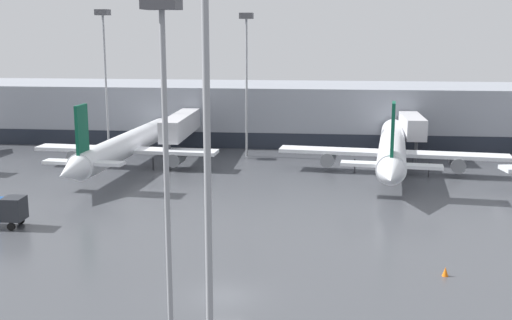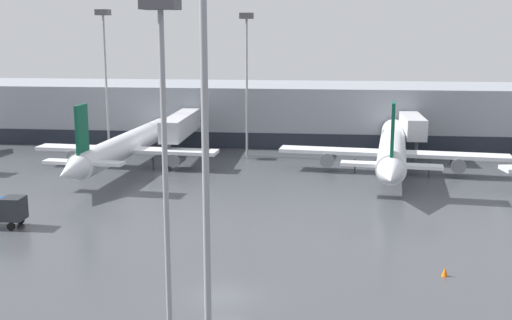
% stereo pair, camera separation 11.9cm
% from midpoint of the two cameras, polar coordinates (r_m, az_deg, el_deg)
% --- Properties ---
extents(ground_plane, '(320.00, 320.00, 0.00)m').
position_cam_midpoint_polar(ground_plane, '(44.29, -2.82, -12.02)').
color(ground_plane, '#424449').
extents(terminal_building, '(160.00, 31.29, 9.00)m').
position_cam_midpoint_polar(terminal_building, '(102.91, 2.47, 4.23)').
color(terminal_building, gray).
rests_on(terminal_building, ground_plane).
extents(parked_jet_0, '(24.19, 36.97, 9.64)m').
position_cam_midpoint_polar(parked_jet_0, '(84.41, -11.45, 1.26)').
color(parked_jet_0, silver).
rests_on(parked_jet_0, ground_plane).
extents(parked_jet_3, '(28.14, 35.92, 10.23)m').
position_cam_midpoint_polar(parked_jet_3, '(80.87, 12.06, 0.99)').
color(parked_jet_3, silver).
rests_on(parked_jet_3, ground_plane).
extents(traffic_cone_0, '(0.46, 0.46, 0.69)m').
position_cam_midpoint_polar(traffic_cone_0, '(49.42, 16.50, -9.50)').
color(traffic_cone_0, orange).
rests_on(traffic_cone_0, ground_plane).
extents(apron_light_mast_1, '(1.80, 1.80, 19.79)m').
position_cam_midpoint_polar(apron_light_mast_1, '(88.94, -0.80, 10.16)').
color(apron_light_mast_1, gray).
rests_on(apron_light_mast_1, ground_plane).
extents(apron_light_mast_2, '(1.80, 1.80, 22.67)m').
position_cam_midpoint_polar(apron_light_mast_2, '(25.91, -4.55, 10.75)').
color(apron_light_mast_2, gray).
rests_on(apron_light_mast_2, ground_plane).
extents(apron_light_mast_3, '(1.80, 1.80, 19.48)m').
position_cam_midpoint_polar(apron_light_mast_3, '(33.62, -8.21, 7.23)').
color(apron_light_mast_3, gray).
rests_on(apron_light_mast_3, ground_plane).
extents(apron_light_mast_6, '(1.80, 1.80, 20.31)m').
position_cam_midpoint_polar(apron_light_mast_6, '(93.92, -13.30, 10.15)').
color(apron_light_mast_6, gray).
rests_on(apron_light_mast_6, ground_plane).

